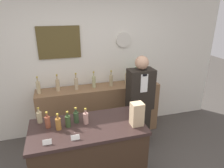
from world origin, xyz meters
The scene contains 20 objects.
back_wall centered at (0.00, 2.00, 1.35)m, with size 5.20×0.09×2.70m.
back_shelf centered at (0.11, 1.74, 0.47)m, with size 2.20×0.40×0.95m.
display_counter centered at (-0.31, 0.52, 0.49)m, with size 1.34×0.67×0.97m.
shopkeeper centered at (0.64, 1.17, 0.80)m, with size 0.40×0.25×1.60m.
potted_plant centered at (0.85, 1.75, 1.11)m, with size 0.23×0.23×0.31m.
paper_bag centered at (0.25, 0.39, 1.11)m, with size 0.14×0.13×0.28m.
price_card_left centered at (-0.76, 0.30, 1.00)m, with size 0.09×0.02×0.06m.
price_card_right centered at (-0.48, 0.30, 1.00)m, with size 0.09×0.02×0.06m.
counter_bottle_0 centered at (-0.85, 0.76, 1.04)m, with size 0.06×0.06×0.20m.
counter_bottle_1 centered at (-0.75, 0.62, 1.04)m, with size 0.06×0.06×0.20m.
counter_bottle_2 centered at (-0.64, 0.54, 1.04)m, with size 0.06×0.06×0.20m.
counter_bottle_3 centered at (-0.53, 0.57, 1.04)m, with size 0.06×0.06×0.20m.
counter_bottle_4 centered at (-0.43, 0.63, 1.04)m, with size 0.06×0.06×0.20m.
counter_bottle_5 centered at (-0.32, 0.58, 1.04)m, with size 0.06×0.06×0.20m.
shelf_bottle_0 centered at (-0.91, 1.74, 1.06)m, with size 0.07×0.07×0.29m.
shelf_bottle_1 centered at (-0.60, 1.76, 1.06)m, with size 0.07×0.07×0.29m.
shelf_bottle_2 centered at (-0.30, 1.74, 1.06)m, with size 0.07×0.07×0.29m.
shelf_bottle_3 centered at (0.01, 1.75, 1.06)m, with size 0.07×0.07×0.29m.
shelf_bottle_4 centered at (0.32, 1.72, 1.06)m, with size 0.07×0.07×0.29m.
shelf_bottle_5 centered at (0.63, 1.75, 1.06)m, with size 0.07×0.07×0.29m.
Camera 1 is at (-0.59, -1.49, 2.27)m, focal length 32.00 mm.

